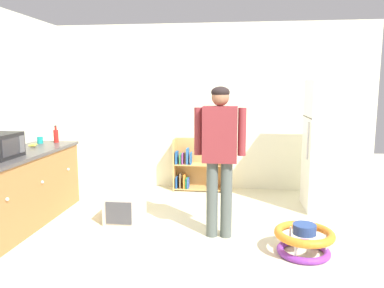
{
  "coord_description": "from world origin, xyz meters",
  "views": [
    {
      "loc": [
        0.43,
        -3.83,
        1.7
      ],
      "look_at": [
        -0.09,
        0.46,
        1.03
      ],
      "focal_mm": 34.87,
      "sensor_mm": 36.0,
      "label": 1
    }
  ],
  "objects_px": {
    "banana_bunch": "(34,145)",
    "amber_bottle": "(16,144)",
    "baby_walker": "(304,240)",
    "orange_cup": "(10,147)",
    "standing_person": "(220,149)",
    "kitchen_counter": "(19,190)",
    "bookshelf": "(195,167)",
    "ketchup_bottle": "(56,136)",
    "teal_cup": "(40,140)",
    "refrigerator": "(332,146)",
    "pet_carrier": "(125,206)"
  },
  "relations": [
    {
      "from": "refrigerator",
      "to": "amber_bottle",
      "type": "bearing_deg",
      "value": -166.0
    },
    {
      "from": "banana_bunch",
      "to": "ketchup_bottle",
      "type": "distance_m",
      "value": 0.45
    },
    {
      "from": "amber_bottle",
      "to": "bookshelf",
      "type": "bearing_deg",
      "value": 40.62
    },
    {
      "from": "pet_carrier",
      "to": "amber_bottle",
      "type": "distance_m",
      "value": 1.55
    },
    {
      "from": "amber_bottle",
      "to": "teal_cup",
      "type": "relative_size",
      "value": 2.59
    },
    {
      "from": "pet_carrier",
      "to": "orange_cup",
      "type": "bearing_deg",
      "value": -174.85
    },
    {
      "from": "kitchen_counter",
      "to": "orange_cup",
      "type": "relative_size",
      "value": 22.44
    },
    {
      "from": "baby_walker",
      "to": "amber_bottle",
      "type": "xyz_separation_m",
      "value": [
        -3.4,
        0.53,
        0.84
      ]
    },
    {
      "from": "kitchen_counter",
      "to": "ketchup_bottle",
      "type": "height_order",
      "value": "ketchup_bottle"
    },
    {
      "from": "kitchen_counter",
      "to": "ketchup_bottle",
      "type": "bearing_deg",
      "value": 86.53
    },
    {
      "from": "bookshelf",
      "to": "teal_cup",
      "type": "bearing_deg",
      "value": -152.79
    },
    {
      "from": "kitchen_counter",
      "to": "banana_bunch",
      "type": "height_order",
      "value": "banana_bunch"
    },
    {
      "from": "standing_person",
      "to": "kitchen_counter",
      "type": "bearing_deg",
      "value": 179.0
    },
    {
      "from": "kitchen_counter",
      "to": "teal_cup",
      "type": "xyz_separation_m",
      "value": [
        -0.13,
        0.79,
        0.5
      ]
    },
    {
      "from": "bookshelf",
      "to": "baby_walker",
      "type": "distance_m",
      "value": 2.66
    },
    {
      "from": "amber_bottle",
      "to": "teal_cup",
      "type": "xyz_separation_m",
      "value": [
        -0.05,
        0.67,
        -0.05
      ]
    },
    {
      "from": "amber_bottle",
      "to": "baby_walker",
      "type": "bearing_deg",
      "value": -8.91
    },
    {
      "from": "baby_walker",
      "to": "ketchup_bottle",
      "type": "xyz_separation_m",
      "value": [
        -3.27,
        1.32,
        0.84
      ]
    },
    {
      "from": "ketchup_bottle",
      "to": "amber_bottle",
      "type": "height_order",
      "value": "same"
    },
    {
      "from": "ketchup_bottle",
      "to": "standing_person",
      "type": "bearing_deg",
      "value": -21.7
    },
    {
      "from": "baby_walker",
      "to": "orange_cup",
      "type": "bearing_deg",
      "value": 170.0
    },
    {
      "from": "kitchen_counter",
      "to": "amber_bottle",
      "type": "distance_m",
      "value": 0.57
    },
    {
      "from": "amber_bottle",
      "to": "ketchup_bottle",
      "type": "bearing_deg",
      "value": 80.79
    },
    {
      "from": "bookshelf",
      "to": "amber_bottle",
      "type": "distance_m",
      "value": 2.75
    },
    {
      "from": "bookshelf",
      "to": "pet_carrier",
      "type": "bearing_deg",
      "value": -115.63
    },
    {
      "from": "teal_cup",
      "to": "baby_walker",
      "type": "bearing_deg",
      "value": -19.19
    },
    {
      "from": "refrigerator",
      "to": "orange_cup",
      "type": "bearing_deg",
      "value": -167.62
    },
    {
      "from": "bookshelf",
      "to": "amber_bottle",
      "type": "relative_size",
      "value": 3.46
    },
    {
      "from": "banana_bunch",
      "to": "amber_bottle",
      "type": "distance_m",
      "value": 0.36
    },
    {
      "from": "orange_cup",
      "to": "ketchup_bottle",
      "type": "bearing_deg",
      "value": 69.49
    },
    {
      "from": "refrigerator",
      "to": "banana_bunch",
      "type": "relative_size",
      "value": 11.42
    },
    {
      "from": "banana_bunch",
      "to": "amber_bottle",
      "type": "relative_size",
      "value": 0.63
    },
    {
      "from": "refrigerator",
      "to": "ketchup_bottle",
      "type": "height_order",
      "value": "refrigerator"
    },
    {
      "from": "baby_walker",
      "to": "orange_cup",
      "type": "distance_m",
      "value": 3.67
    },
    {
      "from": "bookshelf",
      "to": "ketchup_bottle",
      "type": "distance_m",
      "value": 2.22
    },
    {
      "from": "refrigerator",
      "to": "ketchup_bottle",
      "type": "relative_size",
      "value": 7.24
    },
    {
      "from": "baby_walker",
      "to": "teal_cup",
      "type": "xyz_separation_m",
      "value": [
        -3.46,
        1.2,
        0.79
      ]
    },
    {
      "from": "standing_person",
      "to": "amber_bottle",
      "type": "distance_m",
      "value": 2.52
    },
    {
      "from": "standing_person",
      "to": "banana_bunch",
      "type": "distance_m",
      "value": 2.54
    },
    {
      "from": "baby_walker",
      "to": "orange_cup",
      "type": "relative_size",
      "value": 6.36
    },
    {
      "from": "standing_person",
      "to": "orange_cup",
      "type": "distance_m",
      "value": 2.67
    },
    {
      "from": "kitchen_counter",
      "to": "teal_cup",
      "type": "height_order",
      "value": "teal_cup"
    },
    {
      "from": "refrigerator",
      "to": "standing_person",
      "type": "distance_m",
      "value": 1.9
    },
    {
      "from": "bookshelf",
      "to": "standing_person",
      "type": "bearing_deg",
      "value": -75.68
    },
    {
      "from": "bookshelf",
      "to": "pet_carrier",
      "type": "height_order",
      "value": "bookshelf"
    },
    {
      "from": "kitchen_counter",
      "to": "baby_walker",
      "type": "relative_size",
      "value": 3.53
    },
    {
      "from": "standing_person",
      "to": "banana_bunch",
      "type": "bearing_deg",
      "value": 168.14
    },
    {
      "from": "bookshelf",
      "to": "orange_cup",
      "type": "relative_size",
      "value": 8.95
    },
    {
      "from": "standing_person",
      "to": "baby_walker",
      "type": "bearing_deg",
      "value": -22.55
    },
    {
      "from": "baby_walker",
      "to": "amber_bottle",
      "type": "relative_size",
      "value": 2.46
    }
  ]
}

